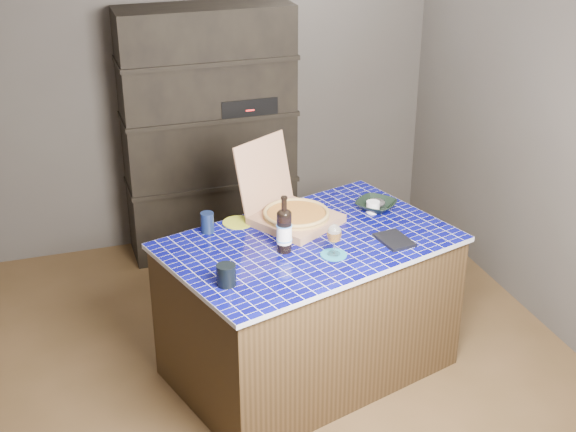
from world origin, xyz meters
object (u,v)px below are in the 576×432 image
object	(u,v)px
wine_glass	(334,234)
bowl	(376,205)
kitchen_island	(309,306)
dvd_case	(394,240)
mead_bottle	(284,230)
pizza_box	(293,212)

from	to	relation	value
wine_glass	bowl	distance (m)	0.64
kitchen_island	dvd_case	bearing A→B (deg)	-36.53
mead_bottle	bowl	size ratio (longest dim) A/B	1.42
pizza_box	dvd_case	xyz separation A→B (m)	(0.45, -0.40, -0.05)
pizza_box	dvd_case	world-z (taller)	pizza_box
mead_bottle	dvd_case	distance (m)	0.62
mead_bottle	bowl	world-z (taller)	mead_bottle
wine_glass	kitchen_island	bearing A→B (deg)	107.41
wine_glass	dvd_case	bearing A→B (deg)	7.22
mead_bottle	dvd_case	xyz separation A→B (m)	(0.60, -0.08, -0.12)
kitchen_island	bowl	bearing A→B (deg)	9.86
kitchen_island	dvd_case	xyz separation A→B (m)	(0.43, -0.15, 0.43)
bowl	mead_bottle	bearing A→B (deg)	-153.95
kitchen_island	mead_bottle	xyz separation A→B (m)	(-0.17, -0.07, 0.54)
wine_glass	bowl	bearing A→B (deg)	45.95
wine_glass	dvd_case	distance (m)	0.39
kitchen_island	wine_glass	size ratio (longest dim) A/B	10.10
pizza_box	dvd_case	size ratio (longest dim) A/B	2.97
kitchen_island	pizza_box	distance (m)	0.54
kitchen_island	bowl	distance (m)	0.72
mead_bottle	pizza_box	bearing A→B (deg)	64.43
wine_glass	mead_bottle	bearing A→B (deg)	151.27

